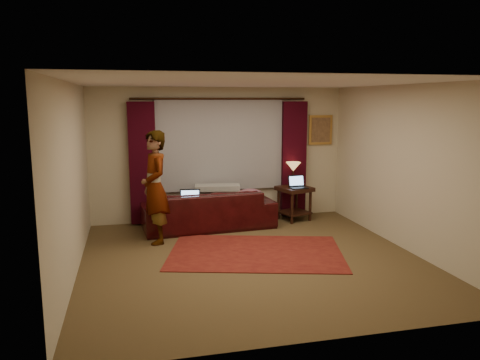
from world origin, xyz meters
The scene contains 20 objects.
floor centered at (0.00, 0.00, -0.01)m, with size 5.00×5.00×0.01m, color brown.
ceiling centered at (0.00, 0.00, 2.60)m, with size 5.00×5.00×0.02m, color silver.
wall_back centered at (0.00, 2.50, 1.30)m, with size 5.00×0.02×2.60m, color beige.
wall_front centered at (0.00, -2.50, 1.30)m, with size 5.00×0.02×2.60m, color beige.
wall_left centered at (-2.50, 0.00, 1.30)m, with size 0.02×5.00×2.60m, color beige.
wall_right centered at (2.50, 0.00, 1.30)m, with size 0.02×5.00×2.60m, color beige.
sheer_curtain centered at (0.00, 2.44, 1.50)m, with size 2.50×0.05×1.80m, color #93939A.
drape_left centered at (-1.50, 2.39, 1.18)m, with size 0.50×0.14×2.30m, color black.
drape_right centered at (1.50, 2.39, 1.18)m, with size 0.50×0.14×2.30m, color black.
curtain_rod centered at (0.00, 2.39, 2.38)m, with size 0.04×0.04×3.40m, color black.
picture_frame centered at (2.10, 2.47, 1.75)m, with size 0.50×0.04×0.60m, color #BD8B41.
sofa centered at (-0.34, 1.86, 0.49)m, with size 2.41×1.04×0.97m, color black.
throw_blanket centered at (-0.13, 2.09, 0.98)m, with size 0.84×0.34×0.10m, color gray.
clothing_pile centered at (0.43, 1.81, 0.60)m, with size 0.52×0.40×0.22m, color #7C4859.
laptop_sofa centered at (-0.71, 1.67, 0.62)m, with size 0.37×0.40×0.27m, color black, non-canonical shape.
area_rug centered at (0.13, 0.26, 0.01)m, with size 2.66×1.78×0.01m, color maroon.
end_table centered at (1.41, 2.05, 0.33)m, with size 0.58×0.58×0.67m, color black.
tiffany_lamp centered at (1.42, 2.18, 0.90)m, with size 0.30×0.30×0.47m, color olive, non-canonical shape.
laptop_table centered at (1.44, 1.91, 0.79)m, with size 0.33×0.36×0.24m, color black, non-canonical shape.
person centered at (-1.35, 1.19, 0.94)m, with size 0.55×0.55×1.87m, color gray.
Camera 1 is at (-1.74, -6.50, 2.37)m, focal length 35.00 mm.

